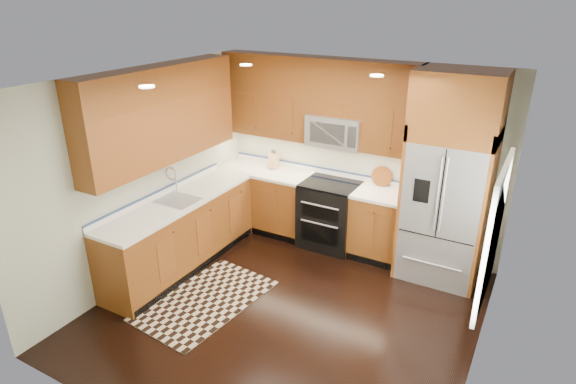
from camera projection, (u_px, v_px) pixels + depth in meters
The scene contains 16 objects.
ground at pixel (287, 310), 5.51m from camera, with size 4.00×4.00×0.00m, color black.
wall_back at pixel (358, 155), 6.63m from camera, with size 4.00×0.02×2.60m, color #B8BEAB.
wall_left at pixel (146, 175), 5.91m from camera, with size 0.02×4.00×2.60m, color #B8BEAB.
wall_right at pixel (491, 254), 4.11m from camera, with size 0.02×4.00×2.60m, color #B8BEAB.
window at pixel (493, 234), 4.25m from camera, with size 0.04×1.10×1.30m.
base_cabinets at pixel (241, 222), 6.62m from camera, with size 2.85×3.00×0.90m.
countertop at pixel (253, 189), 6.47m from camera, with size 2.86×3.01×0.04m.
upper_cabinets at pixel (250, 107), 6.13m from camera, with size 2.85×3.00×1.15m.
range at pixel (329, 215), 6.79m from camera, with size 0.76×0.67×0.95m.
microwave at pixel (336, 131), 6.44m from camera, with size 0.76×0.40×0.42m.
refrigerator at pixel (449, 180), 5.74m from camera, with size 0.98×0.75×2.60m.
sink_faucet at pixel (177, 195), 6.10m from camera, with size 0.54×0.44×0.37m.
rug at pixel (206, 300), 5.68m from camera, with size 0.96×1.60×0.01m, color black.
knife_block at pixel (274, 161), 7.15m from camera, with size 0.11×0.15×0.29m.
utensil_crock at pixel (405, 188), 6.19m from camera, with size 0.13×0.13×0.31m.
cutting_board at pixel (381, 185), 6.54m from camera, with size 0.28×0.28×0.02m, color brown.
Camera 1 is at (2.23, -3.98, 3.38)m, focal length 30.00 mm.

